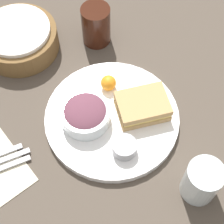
{
  "coord_description": "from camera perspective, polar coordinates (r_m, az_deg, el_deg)",
  "views": [
    {
      "loc": [
        -0.28,
        -0.34,
        0.81
      ],
      "look_at": [
        0.0,
        0.0,
        0.04
      ],
      "focal_mm": 60.0,
      "sensor_mm": 36.0,
      "label": 1
    }
  ],
  "objects": [
    {
      "name": "dressing_cup",
      "position": [
        0.85,
        1.91,
        -5.4
      ],
      "size": [
        0.06,
        0.06,
        0.03
      ],
      "primitive_type": "cylinder",
      "color": "#99999E",
      "rests_on": "plate"
    },
    {
      "name": "plate",
      "position": [
        0.91,
        0.0,
        -0.95
      ],
      "size": [
        0.33,
        0.33,
        0.02
      ],
      "primitive_type": "cylinder",
      "color": "white",
      "rests_on": "ground_plane"
    },
    {
      "name": "drink_glass",
      "position": [
        1.03,
        -2.45,
        13.11
      ],
      "size": [
        0.08,
        0.08,
        0.11
      ],
      "primitive_type": "cylinder",
      "color": "#38190F",
      "rests_on": "ground_plane"
    },
    {
      "name": "water_glass",
      "position": [
        0.82,
        13.51,
        -10.23
      ],
      "size": [
        0.08,
        0.08,
        0.1
      ],
      "primitive_type": "cylinder",
      "color": "silver",
      "rests_on": "ground_plane"
    },
    {
      "name": "ground_plane",
      "position": [
        0.92,
        0.0,
        -1.26
      ],
      "size": [
        4.0,
        4.0,
        0.0
      ],
      "primitive_type": "plane",
      "color": "#4C4238"
    },
    {
      "name": "orange_wedge",
      "position": [
        0.93,
        -0.54,
        4.44
      ],
      "size": [
        0.04,
        0.04,
        0.04
      ],
      "primitive_type": "sphere",
      "color": "orange",
      "rests_on": "plate"
    },
    {
      "name": "bread_basket",
      "position": [
        1.05,
        -14.03,
        10.81
      ],
      "size": [
        0.21,
        0.21,
        0.08
      ],
      "color": "brown",
      "rests_on": "ground_plane"
    },
    {
      "name": "salad_bowl",
      "position": [
        0.87,
        -4.09,
        -0.31
      ],
      "size": [
        0.12,
        0.12,
        0.05
      ],
      "color": "white",
      "rests_on": "plate"
    },
    {
      "name": "sandwich",
      "position": [
        0.89,
        4.67,
        0.88
      ],
      "size": [
        0.15,
        0.13,
        0.04
      ],
      "color": "tan",
      "rests_on": "plate"
    }
  ]
}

